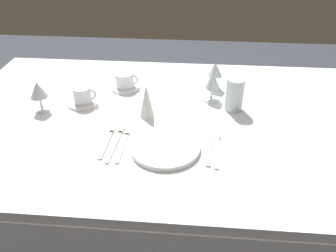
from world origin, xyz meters
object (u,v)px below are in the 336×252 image
(coffee_cup_right, at_px, (125,80))
(napkin_folded, at_px, (147,101))
(fork_salad, at_px, (108,140))
(dinner_knife, at_px, (209,148))
(spoon_soup, at_px, (217,146))
(drink_tumbler, at_px, (234,96))
(wine_glass_centre, at_px, (215,71))
(wine_glass_left, at_px, (212,82))
(fork_inner, at_px, (116,142))
(coffee_cup_left, at_px, (83,95))
(wine_glass_right, at_px, (38,91))
(fork_outer, at_px, (124,143))
(dinner_plate, at_px, (165,147))

(coffee_cup_right, relative_size, napkin_folded, 0.76)
(fork_salad, xyz_separation_m, dinner_knife, (0.37, -0.02, 0.00))
(fork_salad, bearing_deg, spoon_soup, -0.03)
(coffee_cup_right, distance_m, drink_tumbler, 0.51)
(spoon_soup, bearing_deg, fork_salad, 179.97)
(wine_glass_centre, bearing_deg, wine_glass_left, -96.71)
(fork_salad, relative_size, wine_glass_centre, 1.58)
(fork_inner, distance_m, coffee_cup_right, 0.43)
(coffee_cup_left, height_order, drink_tumbler, drink_tumbler)
(wine_glass_right, bearing_deg, drink_tumbler, 5.80)
(coffee_cup_right, xyz_separation_m, napkin_folded, (0.13, -0.24, 0.03))
(coffee_cup_left, relative_size, wine_glass_right, 0.76)
(fork_outer, height_order, coffee_cup_right, coffee_cup_right)
(fork_inner, bearing_deg, drink_tumbler, 32.41)
(wine_glass_centre, bearing_deg, drink_tumbler, -66.79)
(coffee_cup_left, height_order, coffee_cup_right, coffee_cup_left)
(fork_outer, relative_size, coffee_cup_right, 1.95)
(spoon_soup, xyz_separation_m, wine_glass_right, (-0.72, 0.19, 0.09))
(coffee_cup_left, distance_m, wine_glass_left, 0.56)
(fork_outer, distance_m, coffee_cup_right, 0.44)
(fork_inner, xyz_separation_m, coffee_cup_left, (-0.20, 0.27, 0.04))
(spoon_soup, xyz_separation_m, napkin_folded, (-0.28, 0.18, 0.07))
(napkin_folded, bearing_deg, wine_glass_right, 179.24)
(fork_outer, xyz_separation_m, drink_tumbler, (0.41, 0.28, 0.06))
(napkin_folded, bearing_deg, coffee_cup_left, 165.20)
(fork_inner, height_order, wine_glass_right, wine_glass_right)
(dinner_knife, distance_m, wine_glass_centre, 0.48)
(fork_inner, distance_m, spoon_soup, 0.37)
(fork_salad, height_order, spoon_soup, spoon_soup)
(coffee_cup_right, bearing_deg, drink_tumbler, -17.04)
(fork_inner, xyz_separation_m, wine_glass_left, (0.35, 0.35, 0.09))
(dinner_plate, relative_size, drink_tumbler, 1.78)
(fork_outer, height_order, fork_inner, same)
(dinner_plate, height_order, coffee_cup_right, coffee_cup_right)
(dinner_plate, distance_m, fork_salad, 0.22)
(fork_salad, distance_m, wine_glass_right, 0.38)
(coffee_cup_left, relative_size, wine_glass_left, 0.75)
(spoon_soup, distance_m, drink_tumbler, 0.29)
(fork_inner, bearing_deg, coffee_cup_right, 96.17)
(dinner_plate, height_order, fork_salad, dinner_plate)
(dinner_plate, height_order, wine_glass_left, wine_glass_left)
(dinner_plate, relative_size, spoon_soup, 1.19)
(wine_glass_left, bearing_deg, fork_inner, -134.89)
(coffee_cup_left, xyz_separation_m, coffee_cup_right, (0.15, 0.16, -0.00))
(spoon_soup, bearing_deg, wine_glass_centre, 90.33)
(wine_glass_right, bearing_deg, coffee_cup_left, 23.94)
(fork_outer, relative_size, spoon_soup, 1.00)
(dinner_plate, xyz_separation_m, spoon_soup, (0.18, 0.03, -0.01))
(wine_glass_left, bearing_deg, wine_glass_right, -167.79)
(spoon_soup, distance_m, wine_glass_right, 0.75)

